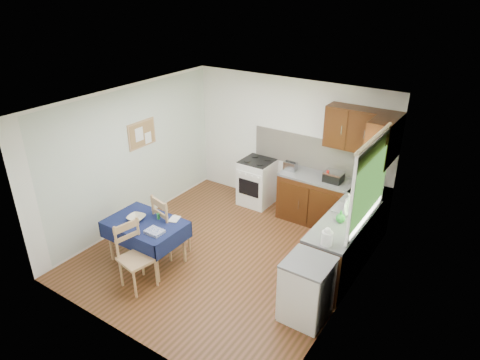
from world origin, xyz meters
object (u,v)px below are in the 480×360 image
Objects in this scene: dining_table at (146,228)px; chair_far at (169,224)px; chair_near at (135,254)px; toaster at (290,166)px; kettle at (327,237)px; dish_rack at (350,210)px; sandwich_press at (334,177)px.

dining_table is 0.39m from chair_far.
chair_near is 4.33× the size of toaster.
kettle is at bearing -158.97° from chair_far.
dish_rack is (2.58, 1.72, 0.31)m from dining_table.
dining_table is at bearing -129.50° from sandwich_press.
chair_near is at bearing -120.78° from sandwich_press.
chair_far is 2.30× the size of dish_rack.
dish_rack is at bearing -40.87° from toaster.
chair_near is 2.20× the size of dish_rack.
sandwich_press is 0.68× the size of dish_rack.
chair_near is 2.70m from kettle.
chair_far is at bearing 20.03° from chair_near.
dish_rack is 1.02m from kettle.
dining_table is at bearing 80.28° from chair_far.
sandwich_press reaches higher than chair_near.
chair_far is at bearing -171.99° from kettle.
kettle is at bearing -65.91° from dish_rack.
sandwich_press is at bearing 44.46° from dining_table.
kettle reaches higher than dish_rack.
toaster reaches higher than chair_near.
dish_rack is at bearing -56.26° from sandwich_press.
dish_rack is (0.61, -0.85, -0.06)m from sandwich_press.
dish_rack reaches higher than sandwich_press.
toaster is 0.84m from sandwich_press.
dining_table is at bearing -124.05° from toaster.
toaster is at bearing 177.52° from sandwich_press.
dining_table is 2.84m from toaster.
dining_table is 2.60× the size of dish_rack.
chair_far is 3.40× the size of sandwich_press.
chair_near is at bearing -152.79° from kettle.
dish_rack is 1.79× the size of kettle.
dish_rack is at bearing 93.66° from kettle.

